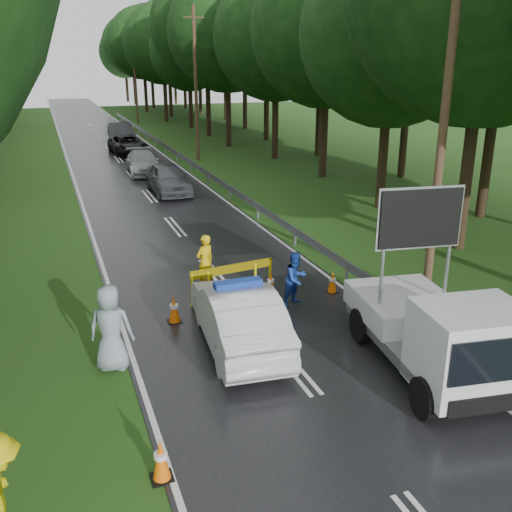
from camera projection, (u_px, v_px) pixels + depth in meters
name	position (u px, v px, depth m)	size (l,w,h in m)	color
ground	(288.00, 363.00, 13.14)	(160.00, 160.00, 0.00)	#244914
road	(119.00, 160.00, 39.75)	(7.00, 140.00, 0.02)	black
guardrail	(172.00, 150.00, 40.49)	(0.12, 60.06, 0.70)	gray
utility_pole_near	(444.00, 122.00, 14.96)	(1.40, 0.24, 10.00)	#4A2E22
utility_pole_mid	(196.00, 84.00, 38.03)	(1.40, 0.24, 10.00)	#4A2E22
utility_pole_far	(135.00, 75.00, 61.10)	(1.40, 0.24, 10.00)	#4A2E22
police_sedan	(238.00, 316.00, 13.72)	(2.01, 4.76, 1.68)	silver
work_truck	(438.00, 332.00, 12.26)	(2.82, 5.17, 3.93)	gray
barrier	(232.00, 273.00, 16.37)	(2.57, 0.39, 1.07)	#D4D20B
officer	(205.00, 262.00, 17.10)	(0.62, 0.41, 1.71)	yellow
civilian	(296.00, 279.00, 16.04)	(0.75, 0.59, 1.55)	#183CA1
bystander_left	(0.00, 495.00, 7.82)	(1.23, 0.70, 1.90)	yellow
bystander_right	(111.00, 328.00, 12.57)	(0.98, 0.64, 2.01)	gray
queue_car_first	(168.00, 178.00, 29.57)	(1.84, 4.58, 1.56)	#3E4146
queue_car_second	(143.00, 162.00, 34.83)	(1.88, 4.61, 1.34)	#A3A7AB
queue_car_third	(128.00, 145.00, 42.10)	(2.22, 4.81, 1.34)	black
queue_car_fourth	(121.00, 132.00, 48.77)	(1.63, 4.67, 1.54)	#393A3F
cone_near_left	(161.00, 460.00, 9.37)	(0.37, 0.37, 0.78)	black
cone_center	(241.00, 317.00, 14.65)	(0.33, 0.33, 0.70)	black
cone_far	(271.00, 283.00, 16.91)	(0.33, 0.33, 0.70)	black
cone_left_mid	(174.00, 309.00, 15.02)	(0.37, 0.37, 0.78)	black
cone_right	(332.00, 282.00, 16.98)	(0.33, 0.33, 0.70)	black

